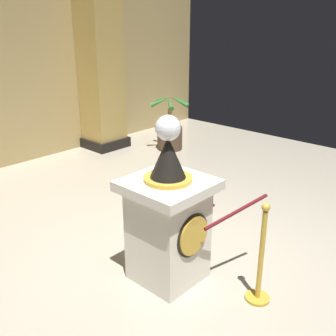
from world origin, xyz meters
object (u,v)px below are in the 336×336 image
at_px(pedestal_clock, 168,219).
at_px(stanchion_near, 260,268).
at_px(potted_palm_right, 170,133).
at_px(stanchion_far, 176,207).

height_order(pedestal_clock, stanchion_near, pedestal_clock).
relative_size(pedestal_clock, potted_palm_right, 1.50).
distance_m(stanchion_near, stanchion_far, 1.54).
bearing_deg(stanchion_near, potted_palm_right, 52.62).
bearing_deg(pedestal_clock, stanchion_far, 37.12).
relative_size(pedestal_clock, stanchion_near, 1.69).
height_order(pedestal_clock, stanchion_far, pedestal_clock).
bearing_deg(stanchion_far, potted_palm_right, 43.77).
bearing_deg(stanchion_near, stanchion_far, 73.23).
xyz_separation_m(pedestal_clock, potted_palm_right, (3.29, 3.00, -0.34)).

